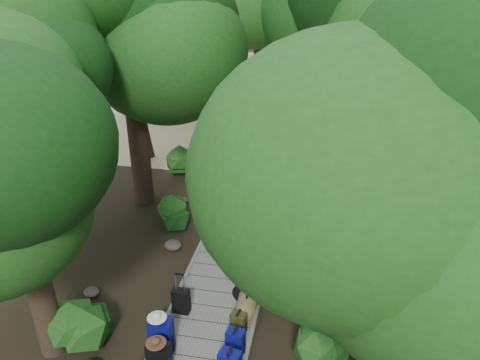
% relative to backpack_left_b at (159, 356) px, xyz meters
% --- Properties ---
extents(ground, '(120.00, 120.00, 0.00)m').
position_rel_backpack_left_b_xyz_m(ground, '(0.62, 3.93, -0.49)').
color(ground, '#2D2416').
rests_on(ground, ground).
extents(sand_beach, '(40.00, 22.00, 0.02)m').
position_rel_backpack_left_b_xyz_m(sand_beach, '(0.62, 19.93, -0.48)').
color(sand_beach, tan).
rests_on(sand_beach, ground).
extents(distant_hill, '(32.00, 16.00, 12.00)m').
position_rel_backpack_left_b_xyz_m(distant_hill, '(-39.38, 51.93, -0.49)').
color(distant_hill, black).
rests_on(distant_hill, ground).
extents(boardwalk, '(2.00, 12.00, 0.12)m').
position_rel_backpack_left_b_xyz_m(boardwalk, '(0.62, 4.93, -0.43)').
color(boardwalk, gray).
rests_on(boardwalk, ground).
extents(backpack_left_b, '(0.45, 0.36, 0.75)m').
position_rel_backpack_left_b_xyz_m(backpack_left_b, '(0.00, 0.00, 0.00)').
color(backpack_left_b, black).
rests_on(backpack_left_b, boardwalk).
extents(backpack_left_c, '(0.47, 0.34, 0.85)m').
position_rel_backpack_left_b_xyz_m(backpack_left_c, '(-0.12, 0.50, 0.05)').
color(backpack_left_c, navy).
rests_on(backpack_left_c, boardwalk).
extents(backpack_right_c, '(0.39, 0.30, 0.61)m').
position_rel_backpack_left_b_xyz_m(backpack_right_c, '(1.34, 0.71, -0.07)').
color(backpack_right_c, navy).
rests_on(backpack_right_c, boardwalk).
extents(backpack_right_d, '(0.36, 0.30, 0.49)m').
position_rel_backpack_left_b_xyz_m(backpack_right_d, '(1.29, 1.31, -0.13)').
color(backpack_right_d, '#363516').
rests_on(backpack_right_d, boardwalk).
extents(duffel_right_khaki, '(0.46, 0.68, 0.45)m').
position_rel_backpack_left_b_xyz_m(duffel_right_khaki, '(1.37, 1.96, -0.15)').
color(duffel_right_khaki, olive).
rests_on(duffel_right_khaki, boardwalk).
extents(duffel_right_black, '(0.69, 0.87, 0.48)m').
position_rel_backpack_left_b_xyz_m(duffel_right_black, '(1.31, 2.49, -0.13)').
color(duffel_right_black, black).
rests_on(duffel_right_black, boardwalk).
extents(suitcase_on_boardwalk, '(0.40, 0.25, 0.59)m').
position_rel_backpack_left_b_xyz_m(suitcase_on_boardwalk, '(-0.07, 1.63, -0.08)').
color(suitcase_on_boardwalk, black).
rests_on(suitcase_on_boardwalk, boardwalk).
extents(lone_suitcase_on_sand, '(0.44, 0.32, 0.63)m').
position_rel_backpack_left_b_xyz_m(lone_suitcase_on_sand, '(1.01, 12.23, -0.16)').
color(lone_suitcase_on_sand, black).
rests_on(lone_suitcase_on_sand, sand_beach).
extents(hat_brown, '(0.39, 0.39, 0.12)m').
position_rel_backpack_left_b_xyz_m(hat_brown, '(-0.00, -0.05, 0.43)').
color(hat_brown, '#51351E').
rests_on(hat_brown, backpack_left_b).
extents(hat_white, '(0.39, 0.39, 0.13)m').
position_rel_backpack_left_b_xyz_m(hat_white, '(-0.16, 0.48, 0.54)').
color(hat_white, silver).
rests_on(hat_white, backpack_left_c).
extents(kayak, '(1.60, 3.35, 0.33)m').
position_rel_backpack_left_b_xyz_m(kayak, '(-2.31, 13.99, -0.31)').
color(kayak, '#AC350E').
rests_on(kayak, sand_beach).
extents(sun_lounger, '(0.63, 1.87, 0.60)m').
position_rel_backpack_left_b_xyz_m(sun_lounger, '(3.31, 14.05, -0.17)').
color(sun_lounger, silver).
rests_on(sun_lounger, sand_beach).
extents(tree_right_a, '(4.72, 4.72, 7.86)m').
position_rel_backpack_left_b_xyz_m(tree_right_a, '(3.97, 0.36, 3.44)').
color(tree_right_a, black).
rests_on(tree_right_a, ground).
extents(tree_right_b, '(4.89, 4.89, 8.74)m').
position_rel_backpack_left_b_xyz_m(tree_right_b, '(5.28, 2.83, 3.87)').
color(tree_right_b, black).
rests_on(tree_right_b, ground).
extents(tree_right_c, '(5.86, 5.86, 10.14)m').
position_rel_backpack_left_b_xyz_m(tree_right_c, '(4.38, 6.39, 4.58)').
color(tree_right_c, black).
rests_on(tree_right_c, ground).
extents(tree_right_d, '(5.44, 5.44, 9.98)m').
position_rel_backpack_left_b_xyz_m(tree_right_d, '(6.37, 7.53, 4.50)').
color(tree_right_d, black).
rests_on(tree_right_d, ground).
extents(tree_right_e, '(4.67, 4.67, 8.41)m').
position_rel_backpack_left_b_xyz_m(tree_right_e, '(4.69, 10.87, 3.71)').
color(tree_right_e, black).
rests_on(tree_right_e, ground).
extents(tree_right_f, '(4.90, 4.90, 8.74)m').
position_rel_backpack_left_b_xyz_m(tree_right_f, '(6.91, 13.36, 3.88)').
color(tree_right_f, black).
rests_on(tree_right_f, ground).
extents(tree_left_a, '(4.24, 4.24, 7.07)m').
position_rel_backpack_left_b_xyz_m(tree_left_a, '(-2.36, 0.20, 3.04)').
color(tree_left_a, black).
rests_on(tree_left_a, ground).
extents(tree_left_b, '(4.76, 4.76, 8.57)m').
position_rel_backpack_left_b_xyz_m(tree_left_b, '(-4.60, 3.65, 3.79)').
color(tree_left_b, black).
rests_on(tree_left_b, ground).
extents(tree_left_c, '(5.17, 5.17, 8.99)m').
position_rel_backpack_left_b_xyz_m(tree_left_c, '(-2.85, 6.57, 4.00)').
color(tree_left_c, black).
rests_on(tree_left_c, ground).
extents(tree_back_a, '(5.44, 5.44, 9.41)m').
position_rel_backpack_left_b_xyz_m(tree_back_a, '(-0.88, 18.68, 4.21)').
color(tree_back_a, black).
rests_on(tree_back_a, ground).
extents(tree_back_b, '(5.55, 5.55, 9.91)m').
position_rel_backpack_left_b_xyz_m(tree_back_b, '(2.44, 19.68, 4.46)').
color(tree_back_b, black).
rests_on(tree_back_b, ground).
extents(tree_back_c, '(5.51, 5.51, 9.93)m').
position_rel_backpack_left_b_xyz_m(tree_back_c, '(5.85, 19.43, 4.47)').
color(tree_back_c, black).
rests_on(tree_back_c, ground).
extents(tree_back_d, '(4.34, 4.34, 7.23)m').
position_rel_backpack_left_b_xyz_m(tree_back_d, '(-5.20, 18.41, 3.12)').
color(tree_back_d, black).
rests_on(tree_back_d, ground).
extents(palm_right_a, '(4.18, 4.18, 7.13)m').
position_rel_backpack_left_b_xyz_m(palm_right_a, '(3.17, 10.21, 3.07)').
color(palm_right_a, '#174413').
rests_on(palm_right_a, ground).
extents(palm_right_b, '(4.46, 4.46, 8.62)m').
position_rel_backpack_left_b_xyz_m(palm_right_b, '(5.62, 15.17, 3.82)').
color(palm_right_b, '#174413').
rests_on(palm_right_b, ground).
extents(palm_right_c, '(4.58, 4.58, 7.29)m').
position_rel_backpack_left_b_xyz_m(palm_right_c, '(2.77, 16.50, 3.15)').
color(palm_right_c, '#174413').
rests_on(palm_right_c, ground).
extents(palm_left_a, '(4.15, 4.15, 6.60)m').
position_rel_backpack_left_b_xyz_m(palm_left_a, '(-4.13, 9.93, 2.81)').
color(palm_left_a, '#174413').
rests_on(palm_left_a, ground).
extents(rock_left_b, '(0.38, 0.34, 0.21)m').
position_rel_backpack_left_b_xyz_m(rock_left_b, '(-2.37, 1.88, -0.39)').
color(rock_left_b, '#4C473F').
rests_on(rock_left_b, ground).
extents(rock_left_c, '(0.47, 0.43, 0.26)m').
position_rel_backpack_left_b_xyz_m(rock_left_c, '(-1.06, 4.08, -0.36)').
color(rock_left_c, '#4C473F').
rests_on(rock_left_c, ground).
extents(rock_left_d, '(0.31, 0.28, 0.17)m').
position_rel_backpack_left_b_xyz_m(rock_left_d, '(-1.55, 6.65, -0.41)').
color(rock_left_d, '#4C473F').
rests_on(rock_left_d, ground).
extents(rock_right_b, '(0.50, 0.45, 0.27)m').
position_rel_backpack_left_b_xyz_m(rock_right_b, '(2.98, 3.12, -0.36)').
color(rock_right_b, '#4C473F').
rests_on(rock_right_b, ground).
extents(rock_right_c, '(0.36, 0.32, 0.20)m').
position_rel_backpack_left_b_xyz_m(rock_right_c, '(1.92, 5.39, -0.40)').
color(rock_right_c, '#4C473F').
rests_on(rock_right_c, ground).
extents(rock_right_d, '(0.62, 0.56, 0.34)m').
position_rel_backpack_left_b_xyz_m(rock_right_d, '(3.39, 8.39, -0.32)').
color(rock_right_d, '#4C473F').
rests_on(rock_right_d, ground).
extents(shrub_left_a, '(1.17, 1.17, 1.05)m').
position_rel_backpack_left_b_xyz_m(shrub_left_a, '(-1.86, 0.46, 0.03)').
color(shrub_left_a, '#1A4916').
rests_on(shrub_left_a, ground).
extents(shrub_left_b, '(1.03, 1.03, 0.92)m').
position_rel_backpack_left_b_xyz_m(shrub_left_b, '(-1.42, 5.29, -0.03)').
color(shrub_left_b, '#1A4916').
rests_on(shrub_left_b, ground).
extents(shrub_left_c, '(1.18, 1.18, 1.06)m').
position_rel_backpack_left_b_xyz_m(shrub_left_c, '(-2.17, 8.64, 0.04)').
color(shrub_left_c, '#1A4916').
rests_on(shrub_left_c, ground).
extents(shrub_right_a, '(1.04, 1.04, 0.94)m').
position_rel_backpack_left_b_xyz_m(shrub_right_a, '(3.05, 0.95, -0.02)').
color(shrub_right_a, '#1A4916').
rests_on(shrub_right_a, ground).
extents(shrub_right_b, '(1.13, 1.13, 1.02)m').
position_rel_backpack_left_b_xyz_m(shrub_right_b, '(3.23, 6.36, 0.02)').
color(shrub_right_b, '#1A4916').
rests_on(shrub_right_b, ground).
extents(shrub_right_c, '(0.82, 0.82, 0.74)m').
position_rel_backpack_left_b_xyz_m(shrub_right_c, '(2.38, 8.93, -0.12)').
color(shrub_right_c, '#1A4916').
rests_on(shrub_right_c, ground).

